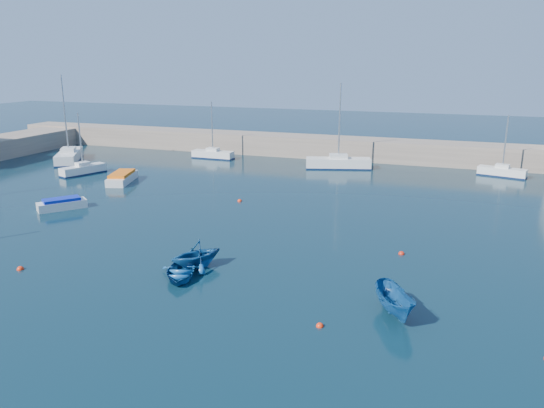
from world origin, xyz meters
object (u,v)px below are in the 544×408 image
(sailboat_5, at_px, (213,154))
(sailboat_3, at_px, (83,169))
(sailboat_4, at_px, (69,156))
(motorboat_1, at_px, (62,204))
(motorboat_2, at_px, (122,178))
(sailboat_6, at_px, (338,163))
(sailboat_7, at_px, (502,172))
(dinghy_right, at_px, (395,303))
(dinghy_center, at_px, (180,272))
(dinghy_left, at_px, (196,254))

(sailboat_5, bearing_deg, sailboat_3, 146.74)
(sailboat_4, distance_m, motorboat_1, 23.22)
(sailboat_5, distance_m, motorboat_2, 15.83)
(sailboat_6, xyz_separation_m, motorboat_2, (-19.52, -14.66, -0.16))
(sailboat_4, bearing_deg, sailboat_6, -19.36)
(sailboat_4, bearing_deg, sailboat_7, -21.72)
(sailboat_3, xyz_separation_m, sailboat_5, (9.33, 13.65, 0.00))
(sailboat_3, bearing_deg, motorboat_2, 4.56)
(sailboat_3, xyz_separation_m, sailboat_7, (43.72, 14.30, -0.01))
(sailboat_3, xyz_separation_m, motorboat_2, (6.41, -1.91, -0.04))
(motorboat_2, height_order, dinghy_right, dinghy_right)
(sailboat_5, height_order, dinghy_right, sailboat_5)
(dinghy_right, bearing_deg, motorboat_2, 118.27)
(motorboat_1, bearing_deg, dinghy_right, 18.89)
(sailboat_3, distance_m, dinghy_center, 32.79)
(sailboat_4, relative_size, sailboat_5, 1.46)
(sailboat_4, relative_size, sailboat_6, 1.08)
(sailboat_4, relative_size, dinghy_left, 3.21)
(sailboat_4, distance_m, motorboat_2, 15.36)
(dinghy_left, bearing_deg, dinghy_center, -59.92)
(dinghy_center, distance_m, dinghy_right, 12.41)
(sailboat_7, xyz_separation_m, dinghy_right, (-7.01, -36.91, 0.18))
(sailboat_7, height_order, motorboat_2, sailboat_7)
(dinghy_left, bearing_deg, sailboat_3, 175.56)
(sailboat_6, height_order, sailboat_7, sailboat_6)
(sailboat_6, relative_size, dinghy_center, 2.80)
(sailboat_4, bearing_deg, sailboat_5, -5.54)
(dinghy_left, bearing_deg, sailboat_6, 122.63)
(sailboat_5, relative_size, motorboat_2, 1.31)
(sailboat_7, distance_m, dinghy_center, 41.15)
(dinghy_left, xyz_separation_m, dinghy_right, (12.23, -2.37, -0.15))
(motorboat_2, bearing_deg, motorboat_1, -100.51)
(motorboat_2, height_order, dinghy_center, motorboat_2)
(sailboat_3, bearing_deg, sailboat_4, 160.25)
(motorboat_2, height_order, dinghy_left, dinghy_left)
(sailboat_6, bearing_deg, dinghy_center, 161.20)
(sailboat_7, bearing_deg, sailboat_3, 123.30)
(sailboat_3, distance_m, motorboat_1, 14.45)
(motorboat_1, bearing_deg, dinghy_center, 8.32)
(sailboat_6, bearing_deg, dinghy_left, 161.33)
(sailboat_5, height_order, sailboat_6, sailboat_6)
(sailboat_6, relative_size, dinghy_right, 2.64)
(sailboat_4, bearing_deg, dinghy_center, -73.01)
(motorboat_1, relative_size, dinghy_right, 1.06)
(sailboat_3, height_order, sailboat_5, sailboat_5)
(sailboat_3, distance_m, dinghy_right, 43.11)
(dinghy_center, xyz_separation_m, dinghy_left, (0.15, 1.75, 0.50))
(sailboat_4, distance_m, sailboat_6, 33.44)
(sailboat_4, height_order, dinghy_right, sailboat_4)
(sailboat_5, relative_size, dinghy_right, 1.95)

